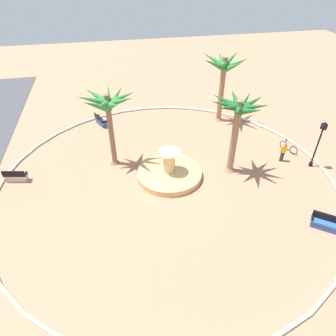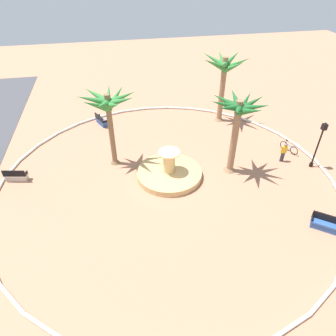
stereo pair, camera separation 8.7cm
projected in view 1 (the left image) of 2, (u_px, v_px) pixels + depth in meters
ground_plane at (168, 180)px, 21.73m from camera, size 80.00×80.00×0.00m
plaza_curb at (168, 179)px, 21.67m from camera, size 23.86×23.86×0.20m
fountain at (169, 173)px, 21.95m from camera, size 4.76×4.76×2.15m
palm_tree_near_fountain at (108, 107)px, 20.58m from camera, size 3.95×4.10×5.90m
palm_tree_by_curb at (223, 72)px, 26.37m from camera, size 4.31×4.32×6.26m
palm_tree_mid_plaza at (238, 116)px, 19.97m from camera, size 3.80×3.89×5.90m
bench_east at (325, 224)px, 17.89m from camera, size 1.37×1.57×1.00m
bench_west at (101, 121)px, 28.19m from camera, size 1.66×1.14×1.00m
bench_north at (16, 177)px, 21.48m from camera, size 0.81×1.67×1.00m
lamppost at (319, 141)px, 21.81m from camera, size 0.32×0.32×3.81m
bicycle_red_frame at (288, 147)px, 24.55m from camera, size 1.61×0.75×0.94m
person_cyclist_helmet at (283, 151)px, 23.15m from camera, size 0.22×0.53×1.60m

